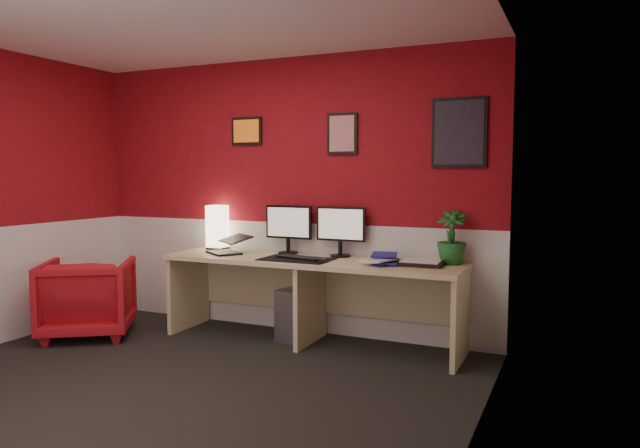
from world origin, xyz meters
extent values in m
cube|color=black|center=(0.00, 0.00, 0.00)|extent=(4.00, 3.50, 0.01)
cube|color=white|center=(0.00, 0.00, 2.50)|extent=(4.00, 3.50, 0.01)
cube|color=maroon|center=(0.00, 1.75, 1.25)|extent=(4.00, 0.01, 2.50)
cube|color=maroon|center=(2.00, 0.00, 1.25)|extent=(0.01, 3.50, 2.50)
cube|color=silver|center=(0.00, 1.75, 0.50)|extent=(4.00, 0.01, 1.00)
cube|color=silver|center=(2.00, 0.00, 0.50)|extent=(0.01, 3.50, 1.00)
cube|color=#D0BE85|center=(0.42, 1.41, 0.36)|extent=(2.60, 0.65, 0.73)
cube|color=#FFE5B2|center=(-0.67, 1.63, 0.93)|extent=(0.16, 0.16, 0.40)
cube|color=black|center=(-0.43, 1.38, 0.84)|extent=(0.40, 0.38, 0.22)
cube|color=black|center=(0.09, 1.63, 1.02)|extent=(0.45, 0.06, 0.58)
cube|color=black|center=(0.60, 1.64, 1.02)|extent=(0.45, 0.06, 0.58)
cube|color=black|center=(0.33, 1.33, 0.73)|extent=(0.60, 0.38, 0.01)
cube|color=black|center=(0.35, 1.35, 0.74)|extent=(0.44, 0.23, 0.02)
cube|color=black|center=(0.60, 1.26, 0.75)|extent=(0.08, 0.11, 0.03)
imported|color=#202696|center=(1.00, 1.38, 0.74)|extent=(0.24, 0.30, 0.03)
imported|color=silver|center=(0.95, 1.37, 0.77)|extent=(0.29, 0.34, 0.02)
imported|color=#202696|center=(0.96, 1.43, 0.79)|extent=(0.27, 0.32, 0.03)
cube|color=black|center=(1.37, 1.44, 0.74)|extent=(0.36, 0.26, 0.03)
imported|color=#19591E|center=(1.57, 1.61, 0.95)|extent=(0.25, 0.25, 0.43)
cube|color=#99999E|center=(0.25, 1.52, 0.23)|extent=(0.27, 0.48, 0.45)
imported|color=red|center=(-1.50, 0.81, 0.35)|extent=(1.04, 1.04, 0.69)
cube|color=orange|center=(-0.39, 1.74, 1.85)|extent=(0.32, 0.02, 0.26)
cube|color=red|center=(0.58, 1.74, 1.80)|extent=(0.28, 0.02, 0.36)
cube|color=black|center=(1.59, 1.74, 1.78)|extent=(0.44, 0.02, 0.56)
camera|label=1|loc=(2.51, -3.05, 1.45)|focal=32.87mm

